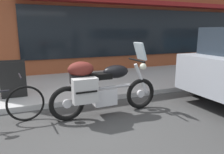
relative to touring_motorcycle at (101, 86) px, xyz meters
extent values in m
plane|color=#393939|center=(-0.40, -0.54, -0.61)|extent=(80.00, 80.00, 0.00)
cube|color=black|center=(5.45, 3.91, 0.94)|extent=(13.78, 0.06, 1.80)
cube|color=maroon|center=(5.45, 3.69, 2.04)|extent=(13.78, 0.60, 0.16)
torus|color=black|center=(0.91, 0.05, -0.28)|extent=(0.66, 0.11, 0.65)
cylinder|color=silver|center=(0.91, 0.05, -0.28)|extent=(0.16, 0.06, 0.16)
torus|color=black|center=(-0.65, 0.02, -0.28)|extent=(0.66, 0.11, 0.65)
cylinder|color=silver|center=(-0.65, 0.02, -0.28)|extent=(0.16, 0.06, 0.16)
cube|color=silver|center=(0.08, 0.03, -0.23)|extent=(0.45, 0.31, 0.32)
cylinder|color=silver|center=(0.13, 0.04, -0.06)|extent=(1.01, 0.08, 0.06)
ellipsoid|color=black|center=(0.33, 0.04, 0.24)|extent=(0.53, 0.29, 0.26)
cube|color=black|center=(-0.09, 0.03, 0.18)|extent=(0.61, 0.25, 0.11)
cube|color=black|center=(-0.42, 0.02, 0.16)|extent=(0.29, 0.23, 0.18)
cylinder|color=silver|center=(0.91, 0.05, 0.04)|extent=(0.35, 0.08, 0.67)
cylinder|color=black|center=(0.79, 0.05, 0.44)|extent=(0.05, 0.62, 0.04)
cube|color=silver|center=(0.87, 0.05, 0.62)|extent=(0.16, 0.32, 0.35)
sphere|color=#EAEACC|center=(0.95, 0.06, 0.30)|extent=(0.14, 0.14, 0.14)
cube|color=#B3B3B3|center=(-0.37, -0.22, 0.00)|extent=(0.44, 0.21, 0.44)
cube|color=black|center=(-0.37, -0.33, 0.00)|extent=(0.37, 0.02, 0.03)
ellipsoid|color=#591E19|center=(-0.37, 0.02, 0.34)|extent=(0.49, 0.33, 0.28)
torus|color=black|center=(-1.35, 0.29, -0.27)|extent=(0.67, 0.10, 0.67)
cylinder|color=black|center=(-1.40, 0.28, 0.25)|extent=(0.07, 0.48, 0.03)
cylinder|color=black|center=(2.74, 0.25, -0.28)|extent=(0.67, 0.24, 0.66)
cube|color=black|center=(-1.59, 1.40, -0.06)|extent=(0.55, 0.18, 0.84)
cube|color=black|center=(-1.59, 1.62, -0.06)|extent=(0.55, 0.18, 0.84)
camera|label=1|loc=(-1.29, -3.69, 1.03)|focal=34.00mm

